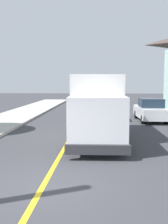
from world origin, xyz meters
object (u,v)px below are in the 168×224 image
at_px(parked_car_near, 104,111).
at_px(parked_car_mid, 103,103).
at_px(box_truck, 97,104).
at_px(parked_van_across, 150,110).

height_order(parked_car_near, parked_car_mid, same).
bearing_deg(box_truck, parked_car_mid, 88.09).
xyz_separation_m(box_truck, parked_car_near, (0.41, 5.96, -0.97)).
bearing_deg(parked_car_mid, box_truck, -91.91).
bearing_deg(parked_car_near, box_truck, -93.98).
bearing_deg(parked_car_mid, parked_van_across, -61.11).
distance_m(box_truck, parked_car_mid, 12.63).
xyz_separation_m(parked_car_near, parked_car_mid, (0.01, 6.63, 0.00)).
distance_m(parked_car_near, parked_car_mid, 6.63).
xyz_separation_m(parked_car_near, parked_van_across, (3.41, 0.46, 0.00)).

